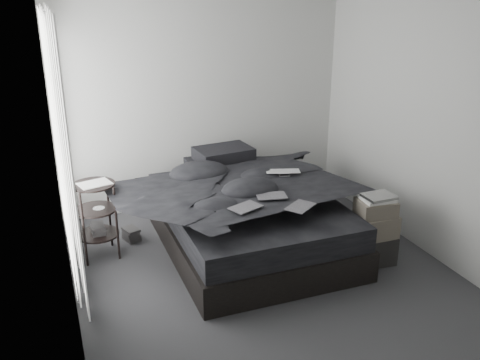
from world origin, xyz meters
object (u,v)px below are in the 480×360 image
object	(u,v)px
bed	(249,232)
laptop	(284,167)
side_stand	(97,221)
box_lower	(373,248)

from	to	relation	value
bed	laptop	distance (m)	0.81
bed	laptop	xyz separation A→B (m)	(0.43, 0.06, 0.69)
side_stand	box_lower	bearing A→B (deg)	-23.43
laptop	bed	bearing A→B (deg)	-154.50
box_lower	bed	bearing A→B (deg)	143.52
side_stand	laptop	bearing A→B (deg)	-8.35
side_stand	box_lower	size ratio (longest dim) A/B	1.98
side_stand	box_lower	world-z (taller)	side_stand
box_lower	side_stand	bearing A→B (deg)	156.57
bed	box_lower	distance (m)	1.32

